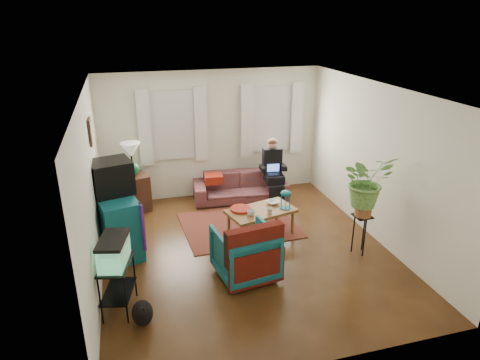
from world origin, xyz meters
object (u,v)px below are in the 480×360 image
object	(u,v)px
armchair	(245,250)
coffee_table	(261,222)
sofa	(240,182)
dresser	(117,223)
side_table	(135,193)
aquarium_stand	(118,287)
plant_stand	(360,234)

from	to	relation	value
armchair	coffee_table	bearing A→B (deg)	-126.72
armchair	coffee_table	xyz separation A→B (m)	(0.61, 1.12, -0.18)
sofa	dresser	size ratio (longest dim) A/B	1.73
dresser	armchair	world-z (taller)	dresser
side_table	coffee_table	size ratio (longest dim) A/B	0.63
sofa	coffee_table	xyz separation A→B (m)	(-0.06, -1.56, -0.13)
dresser	coffee_table	world-z (taller)	dresser
aquarium_stand	sofa	bearing A→B (deg)	64.26
plant_stand	sofa	bearing A→B (deg)	116.61
side_table	coffee_table	xyz separation A→B (m)	(2.05, -1.61, -0.12)
side_table	aquarium_stand	size ratio (longest dim) A/B	1.03
coffee_table	plant_stand	bearing A→B (deg)	-50.76
armchair	dresser	bearing A→B (deg)	-42.71
side_table	aquarium_stand	bearing A→B (deg)	-96.55
armchair	plant_stand	distance (m)	1.96
armchair	plant_stand	size ratio (longest dim) A/B	1.27
armchair	coffee_table	size ratio (longest dim) A/B	0.73
dresser	armchair	size ratio (longest dim) A/B	1.31
side_table	aquarium_stand	distance (m)	3.07
side_table	dresser	xyz separation A→B (m)	(-0.34, -1.51, 0.13)
aquarium_stand	plant_stand	xyz separation A→B (m)	(3.74, 0.44, -0.02)
sofa	armchair	bearing A→B (deg)	-98.19
dresser	side_table	bearing A→B (deg)	63.26
side_table	aquarium_stand	xyz separation A→B (m)	(-0.35, -3.05, -0.01)
aquarium_stand	plant_stand	size ratio (longest dim) A/B	1.05
sofa	side_table	size ratio (longest dim) A/B	2.63
coffee_table	plant_stand	size ratio (longest dim) A/B	1.73
side_table	armchair	distance (m)	3.09
aquarium_stand	coffee_table	distance (m)	2.80
sofa	armchair	distance (m)	2.77
dresser	plant_stand	xyz separation A→B (m)	(3.73, -1.10, -0.16)
side_table	armchair	bearing A→B (deg)	-62.24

